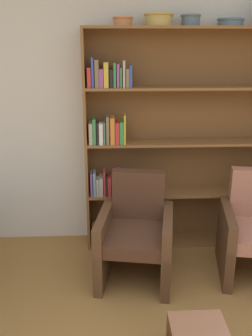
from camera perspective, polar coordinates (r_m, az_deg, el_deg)
wall_back at (r=3.84m, az=2.65°, el=8.52°), size 12.00×0.06×2.75m
bookshelf at (r=3.78m, az=6.85°, el=3.74°), size 2.02×0.30×2.18m
bowl_cream at (r=3.58m, az=-0.49°, el=21.57°), size 0.19×0.19×0.08m
bowl_brass at (r=3.61m, az=5.00°, el=21.73°), size 0.27×0.27×0.11m
bowl_copper at (r=3.65m, az=9.83°, el=21.42°), size 0.18×0.18×0.10m
bowl_stoneware at (r=3.75m, az=15.66°, el=20.70°), size 0.25×0.25×0.07m
armchair_leather at (r=3.41m, az=1.52°, el=-10.06°), size 0.74×0.78×0.94m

